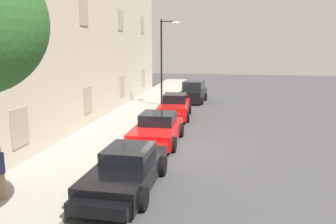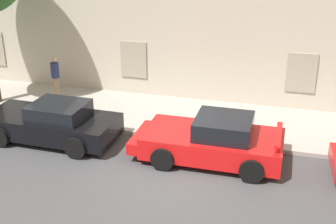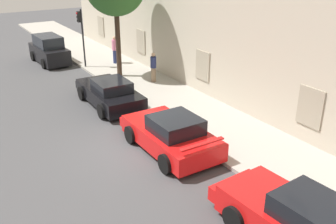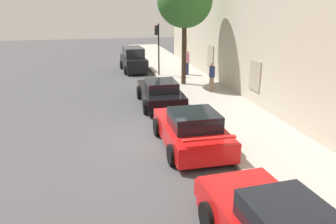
# 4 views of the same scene
# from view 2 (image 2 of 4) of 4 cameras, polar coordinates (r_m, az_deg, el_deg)

# --- Properties ---
(ground_plane) EXTENTS (80.00, 80.00, 0.00)m
(ground_plane) POSITION_cam_2_polar(r_m,az_deg,el_deg) (13.48, 1.37, -7.32)
(ground_plane) COLOR #444447
(sidewalk) EXTENTS (60.00, 3.64, 0.14)m
(sidewalk) POSITION_cam_2_polar(r_m,az_deg,el_deg) (16.67, 4.48, -0.96)
(sidewalk) COLOR #A8A399
(sidewalk) RESTS_ON ground
(sportscar_red_lead) EXTENTS (4.86, 2.20, 1.34)m
(sportscar_red_lead) POSITION_cam_2_polar(r_m,az_deg,el_deg) (15.59, -14.98, -1.30)
(sportscar_red_lead) COLOR black
(sportscar_red_lead) RESTS_ON ground
(sportscar_yellow_flank) EXTENTS (4.56, 2.28, 1.43)m
(sportscar_yellow_flank) POSITION_cam_2_polar(r_m,az_deg,el_deg) (13.85, 5.15, -3.59)
(sportscar_yellow_flank) COLOR red
(sportscar_yellow_flank) RESTS_ON ground
(pedestrian_strolling) EXTENTS (0.37, 0.37, 1.66)m
(pedestrian_strolling) POSITION_cam_2_polar(r_m,az_deg,el_deg) (18.94, -14.01, 4.37)
(pedestrian_strolling) COLOR #8C7259
(pedestrian_strolling) RESTS_ON sidewalk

